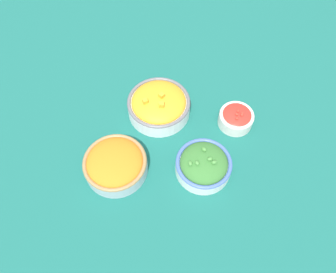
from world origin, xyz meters
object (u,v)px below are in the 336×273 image
(bowl_squash, at_px, (159,104))
(bowl_broccoli, at_px, (204,164))
(bowl_carrots, at_px, (115,164))
(bowl_cherry_tomatoes, at_px, (236,117))

(bowl_squash, distance_m, bowl_broccoli, 0.25)
(bowl_broccoli, distance_m, bowl_carrots, 0.26)
(bowl_squash, xyz_separation_m, bowl_carrots, (0.23, 0.08, -0.00))
(bowl_carrots, relative_size, bowl_cherry_tomatoes, 1.68)
(bowl_carrots, height_order, bowl_cherry_tomatoes, bowl_carrots)
(bowl_broccoli, xyz_separation_m, bowl_carrots, (0.19, -0.17, 0.00))
(bowl_squash, bearing_deg, bowl_cherry_tomatoes, 129.75)
(bowl_broccoli, height_order, bowl_cherry_tomatoes, bowl_broccoli)
(bowl_broccoli, relative_size, bowl_carrots, 0.88)
(bowl_squash, distance_m, bowl_cherry_tomatoes, 0.25)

